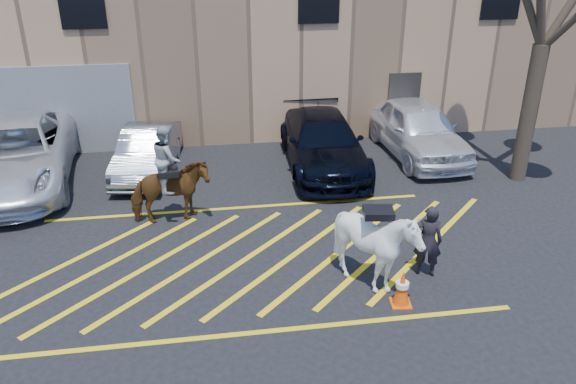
{
  "coord_description": "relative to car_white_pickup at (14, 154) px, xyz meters",
  "views": [
    {
      "loc": [
        -0.71,
        -10.74,
        6.44
      ],
      "look_at": [
        0.99,
        0.2,
        1.3
      ],
      "focal_mm": 35.0,
      "sensor_mm": 36.0,
      "label": 1
    }
  ],
  "objects": [
    {
      "name": "ground",
      "position": [
        5.96,
        -4.69,
        -0.89
      ],
      "size": [
        90.0,
        90.0,
        0.0
      ],
      "primitive_type": "plane",
      "color": "black",
      "rests_on": "ground"
    },
    {
      "name": "car_white_pickup",
      "position": [
        0.0,
        0.0,
        0.0
      ],
      "size": [
        3.59,
        6.67,
        1.78
      ],
      "primitive_type": "imported",
      "rotation": [
        0.0,
        0.0,
        0.1
      ],
      "color": "silver",
      "rests_on": "ground"
    },
    {
      "name": "car_silver_sedan",
      "position": [
        3.55,
        0.28,
        -0.23
      ],
      "size": [
        1.92,
        4.15,
        1.32
      ],
      "primitive_type": "imported",
      "rotation": [
        0.0,
        0.0,
        -0.13
      ],
      "color": "gray",
      "rests_on": "ground"
    },
    {
      "name": "car_blue_suv",
      "position": [
        8.69,
        -0.05,
        -0.11
      ],
      "size": [
        2.36,
        5.42,
        1.55
      ],
      "primitive_type": "imported",
      "rotation": [
        0.0,
        0.0,
        -0.03
      ],
      "color": "black",
      "rests_on": "ground"
    },
    {
      "name": "car_white_suv",
      "position": [
        11.84,
        0.5,
        -0.05
      ],
      "size": [
        2.16,
        5.02,
        1.69
      ],
      "primitive_type": "imported",
      "rotation": [
        0.0,
        0.0,
        0.03
      ],
      "color": "white",
      "rests_on": "ground"
    },
    {
      "name": "handler",
      "position": [
        9.55,
        -6.13,
        -0.11
      ],
      "size": [
        0.66,
        0.55,
        1.56
      ],
      "primitive_type": "imported",
      "rotation": [
        0.0,
        0.0,
        2.79
      ],
      "color": "black",
      "rests_on": "ground"
    },
    {
      "name": "warehouse",
      "position": [
        5.94,
        7.3,
        2.76
      ],
      "size": [
        32.42,
        10.2,
        7.3
      ],
      "color": "tan",
      "rests_on": "ground"
    },
    {
      "name": "hatching_zone",
      "position": [
        5.96,
        -4.99,
        -0.88
      ],
      "size": [
        12.6,
        5.12,
        0.01
      ],
      "color": "yellow",
      "rests_on": "ground"
    },
    {
      "name": "mounted_bay",
      "position": [
        4.32,
        -2.97,
        0.1
      ],
      "size": [
        1.95,
        1.08,
        2.45
      ],
      "color": "#5C3715",
      "rests_on": "ground"
    },
    {
      "name": "saddled_white",
      "position": [
        8.37,
        -6.43,
        0.05
      ],
      "size": [
        1.76,
        1.91,
        1.86
      ],
      "color": "white",
      "rests_on": "ground"
    },
    {
      "name": "traffic_cone",
      "position": [
        8.72,
        -7.07,
        -0.52
      ],
      "size": [
        0.43,
        0.43,
        0.73
      ],
      "color": "#FF580A",
      "rests_on": "ground"
    }
  ]
}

